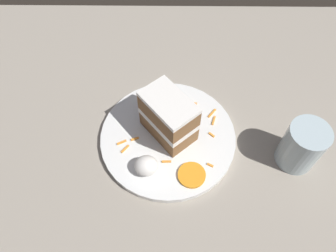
% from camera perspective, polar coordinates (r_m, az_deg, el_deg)
% --- Properties ---
extents(ground_plane, '(6.00, 6.00, 0.00)m').
position_cam_1_polar(ground_plane, '(0.71, -2.59, -3.81)').
color(ground_plane, black).
rests_on(ground_plane, ground).
extents(dining_table, '(1.15, 0.89, 0.02)m').
position_cam_1_polar(dining_table, '(0.70, -2.63, -3.36)').
color(dining_table, gray).
rests_on(dining_table, ground).
extents(plate, '(0.28, 0.28, 0.01)m').
position_cam_1_polar(plate, '(0.69, -0.00, -1.94)').
color(plate, white).
rests_on(plate, dining_table).
extents(cake_slice, '(0.12, 0.13, 0.11)m').
position_cam_1_polar(cake_slice, '(0.64, 0.10, 1.59)').
color(cake_slice, brown).
rests_on(cake_slice, plate).
extents(cream_dollop, '(0.05, 0.04, 0.04)m').
position_cam_1_polar(cream_dollop, '(0.63, -3.81, -6.91)').
color(cream_dollop, white).
rests_on(cream_dollop, plate).
extents(orange_garnish, '(0.05, 0.05, 0.01)m').
position_cam_1_polar(orange_garnish, '(0.64, 4.15, -8.50)').
color(orange_garnish, orange).
rests_on(orange_garnish, plate).
extents(carrot_shreds_scatter, '(0.21, 0.16, 0.00)m').
position_cam_1_polar(carrot_shreds_scatter, '(0.69, 1.60, -1.11)').
color(carrot_shreds_scatter, orange).
rests_on(carrot_shreds_scatter, plate).
extents(drinking_glass, '(0.08, 0.08, 0.10)m').
position_cam_1_polar(drinking_glass, '(0.68, 22.08, -3.54)').
color(drinking_glass, silver).
rests_on(drinking_glass, dining_table).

